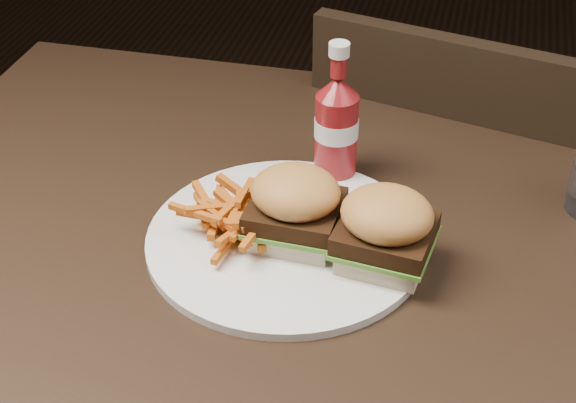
% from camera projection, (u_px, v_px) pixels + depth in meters
% --- Properties ---
extents(dining_table, '(1.20, 0.80, 0.04)m').
position_uv_depth(dining_table, '(374.00, 265.00, 0.97)').
color(dining_table, black).
rests_on(dining_table, ground).
extents(chair_far, '(0.48, 0.48, 0.04)m').
position_uv_depth(chair_far, '(458.00, 227.00, 1.52)').
color(chair_far, black).
rests_on(chair_far, ground).
extents(plate, '(0.31, 0.31, 0.01)m').
position_uv_depth(plate, '(286.00, 240.00, 0.97)').
color(plate, white).
rests_on(plate, dining_table).
extents(sandwich_half_a, '(0.09, 0.08, 0.02)m').
position_uv_depth(sandwich_half_a, '(295.00, 230.00, 0.95)').
color(sandwich_half_a, beige).
rests_on(sandwich_half_a, plate).
extents(sandwich_half_b, '(0.10, 0.09, 0.02)m').
position_uv_depth(sandwich_half_b, '(384.00, 253.00, 0.92)').
color(sandwich_half_b, beige).
rests_on(sandwich_half_b, plate).
extents(fries_pile, '(0.13, 0.13, 0.04)m').
position_uv_depth(fries_pile, '(237.00, 215.00, 0.96)').
color(fries_pile, '#CB7200').
rests_on(fries_pile, plate).
extents(ketchup_bottle, '(0.06, 0.06, 0.10)m').
position_uv_depth(ketchup_bottle, '(336.00, 135.00, 1.04)').
color(ketchup_bottle, maroon).
rests_on(ketchup_bottle, dining_table).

